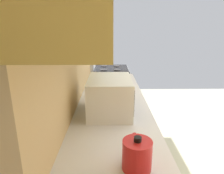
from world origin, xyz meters
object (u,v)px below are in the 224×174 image
oven_range (111,94)px  kettle (137,155)px  bowl (121,84)px  microwave (110,96)px

oven_range → kettle: size_ratio=5.40×
oven_range → bowl: oven_range is taller
microwave → kettle: (-0.70, -0.13, -0.07)m
kettle → microwave: bearing=10.9°
microwave → bowl: 0.82m
oven_range → microwave: bearing=179.6°
oven_range → kettle: 2.55m
microwave → kettle: size_ratio=2.31×
microwave → oven_range: bearing=-0.4°
bowl → oven_range: bearing=7.2°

